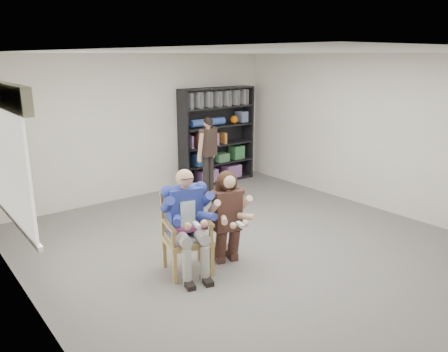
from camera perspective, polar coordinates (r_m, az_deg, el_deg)
room_shell at (r=6.01m, az=5.03°, el=2.32°), size 6.00×7.00×2.80m
floor at (r=6.47m, az=4.74°, el=-9.83°), size 6.00×7.00×0.01m
window_left at (r=5.49m, az=-26.09°, el=1.99°), size 0.16×2.00×1.75m
armchair at (r=5.71m, az=-4.83°, el=-7.50°), size 0.76×0.74×1.08m
seated_man at (r=5.65m, az=-4.87°, el=-5.99°), size 0.80×0.97×1.40m
kneeling_woman at (r=5.89m, az=0.53°, el=-5.61°), size 0.74×0.97×1.28m
bookshelf at (r=9.62m, az=-0.90°, el=5.24°), size 1.80×0.38×2.10m
standing_man at (r=8.68m, az=-2.09°, el=2.47°), size 0.56×0.41×1.62m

